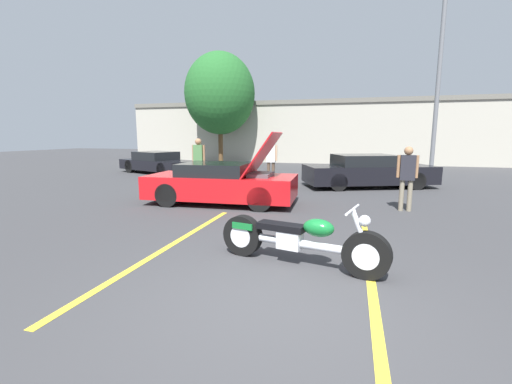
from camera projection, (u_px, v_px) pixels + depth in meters
ground_plane at (276, 307)px, 3.93m from camera, size 80.00×80.00×0.00m
parking_stripe_foreground at (169, 246)px, 6.09m from camera, size 0.12×5.57×0.01m
parking_stripe_middle at (369, 265)px, 5.18m from camera, size 0.12×5.57×0.01m
far_building at (343, 130)px, 25.06m from camera, size 32.00×4.20×4.40m
light_pole at (441, 68)px, 14.30m from camera, size 1.21×0.28×8.67m
tree_background at (220, 94)px, 23.42m from camera, size 4.80×4.80×7.54m
motorcycle at (298, 240)px, 5.13m from camera, size 2.61×0.91×0.97m
show_car_hood_open at (222, 183)px, 9.83m from camera, size 4.29×1.98×2.04m
parked_car_left_row at (158, 163)px, 17.85m from camera, size 4.79×3.33×1.12m
parked_car_right_row at (368, 172)px, 12.98m from camera, size 5.09×3.48×1.23m
spectator_near_motorcycle at (407, 173)px, 8.78m from camera, size 0.52×0.22×1.67m
spectator_by_show_car at (271, 157)px, 13.85m from camera, size 0.52×0.24×1.80m
spectator_midground at (199, 158)px, 12.91m from camera, size 0.52×0.24×1.84m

